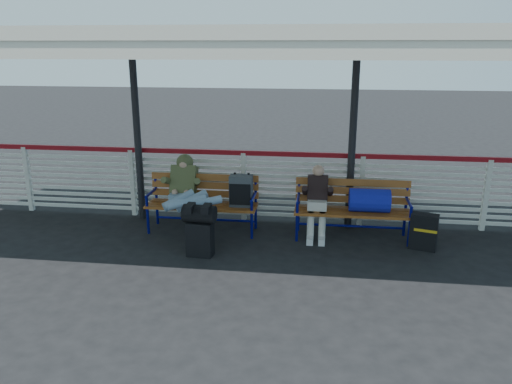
# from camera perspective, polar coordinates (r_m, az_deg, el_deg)

# --- Properties ---
(ground) EXTENTS (60.00, 60.00, 0.00)m
(ground) POSITION_cam_1_polar(r_m,az_deg,el_deg) (7.08, -3.80, -8.25)
(ground) COLOR black
(ground) RESTS_ON ground
(fence) EXTENTS (12.08, 0.08, 1.24)m
(fence) POSITION_cam_1_polar(r_m,az_deg,el_deg) (8.62, -1.42, 0.99)
(fence) COLOR silver
(fence) RESTS_ON ground
(canopy) EXTENTS (12.60, 3.60, 3.16)m
(canopy) POSITION_cam_1_polar(r_m,az_deg,el_deg) (7.29, -2.88, 17.10)
(canopy) COLOR silver
(canopy) RESTS_ON ground
(luggage_stack) EXTENTS (0.49, 0.30, 0.77)m
(luggage_stack) POSITION_cam_1_polar(r_m,az_deg,el_deg) (7.24, -6.45, -4.14)
(luggage_stack) COLOR black
(luggage_stack) RESTS_ON ground
(bench_left) EXTENTS (1.80, 0.56, 0.97)m
(bench_left) POSITION_cam_1_polar(r_m,az_deg,el_deg) (8.12, -4.47, -0.37)
(bench_left) COLOR #9E501E
(bench_left) RESTS_ON ground
(bench_right) EXTENTS (1.80, 0.56, 0.92)m
(bench_right) POSITION_cam_1_polar(r_m,az_deg,el_deg) (7.94, 11.97, -1.13)
(bench_right) COLOR #9E501E
(bench_right) RESTS_ON ground
(traveler_man) EXTENTS (0.94, 1.64, 0.77)m
(traveler_man) POSITION_cam_1_polar(r_m,az_deg,el_deg) (7.87, -7.76, -0.47)
(traveler_man) COLOR #7B90A6
(traveler_man) RESTS_ON ground
(companion_person) EXTENTS (0.32, 0.66, 1.15)m
(companion_person) POSITION_cam_1_polar(r_m,az_deg,el_deg) (7.92, 7.01, -1.02)
(companion_person) COLOR beige
(companion_person) RESTS_ON ground
(suitcase_side) EXTENTS (0.44, 0.34, 0.54)m
(suitcase_side) POSITION_cam_1_polar(r_m,az_deg,el_deg) (7.90, 18.61, -4.31)
(suitcase_side) COLOR black
(suitcase_side) RESTS_ON ground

